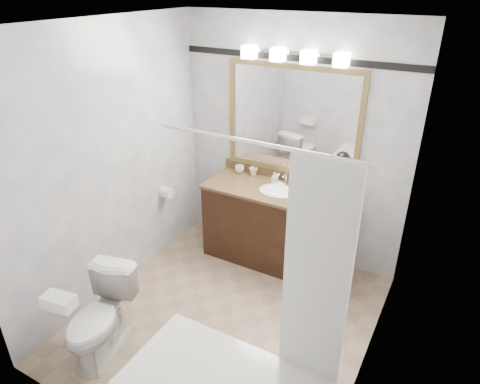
% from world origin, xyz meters
% --- Properties ---
extents(room, '(2.42, 2.62, 2.52)m').
position_xyz_m(room, '(0.00, 0.00, 1.25)').
color(room, '#9D836A').
rests_on(room, ground).
extents(vanity, '(1.53, 0.58, 0.97)m').
position_xyz_m(vanity, '(0.00, 1.02, 0.44)').
color(vanity, black).
rests_on(vanity, ground).
extents(mirror, '(1.40, 0.04, 1.10)m').
position_xyz_m(mirror, '(0.00, 1.28, 1.50)').
color(mirror, olive).
rests_on(mirror, room).
extents(vanity_light_bar, '(1.02, 0.14, 0.12)m').
position_xyz_m(vanity_light_bar, '(0.00, 1.23, 2.13)').
color(vanity_light_bar, silver).
rests_on(vanity_light_bar, room).
extents(accent_stripe, '(2.40, 0.01, 0.06)m').
position_xyz_m(accent_stripe, '(0.00, 1.29, 2.10)').
color(accent_stripe, black).
rests_on(accent_stripe, room).
extents(tp_roll, '(0.11, 0.12, 0.12)m').
position_xyz_m(tp_roll, '(-1.14, 0.66, 0.70)').
color(tp_roll, white).
rests_on(tp_roll, room).
extents(toilet, '(0.55, 0.76, 0.70)m').
position_xyz_m(toilet, '(-0.69, -0.82, 0.35)').
color(toilet, white).
rests_on(toilet, ground).
extents(tissue_box, '(0.25, 0.17, 0.09)m').
position_xyz_m(tissue_box, '(-0.69, -1.12, 0.75)').
color(tissue_box, white).
rests_on(tissue_box, toilet).
extents(coffee_maker, '(0.17, 0.21, 0.32)m').
position_xyz_m(coffee_maker, '(0.47, 0.99, 1.02)').
color(coffee_maker, black).
rests_on(coffee_maker, vanity).
extents(cup_left, '(0.12, 0.12, 0.08)m').
position_xyz_m(cup_left, '(-0.56, 1.22, 0.89)').
color(cup_left, white).
rests_on(cup_left, vanity).
extents(cup_right, '(0.10, 0.10, 0.09)m').
position_xyz_m(cup_right, '(-0.39, 1.23, 0.89)').
color(cup_right, white).
rests_on(cup_right, vanity).
extents(soap_bottle_a, '(0.07, 0.07, 0.12)m').
position_xyz_m(soap_bottle_a, '(-0.11, 1.17, 0.91)').
color(soap_bottle_a, white).
rests_on(soap_bottle_a, vanity).
extents(soap_bar, '(0.10, 0.08, 0.03)m').
position_xyz_m(soap_bar, '(-0.03, 1.13, 0.86)').
color(soap_bar, beige).
rests_on(soap_bar, vanity).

